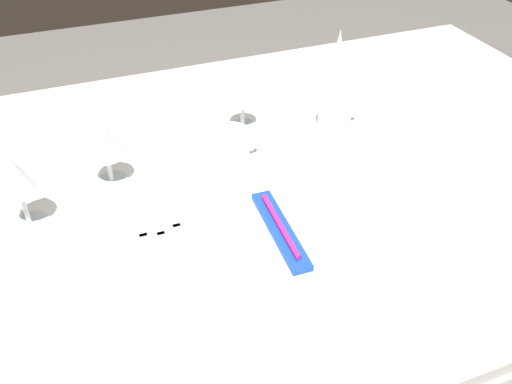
{
  "coord_description": "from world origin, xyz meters",
  "views": [
    {
      "loc": [
        -0.32,
        -0.83,
        1.4
      ],
      "look_at": [
        -0.03,
        -0.08,
        0.76
      ],
      "focal_mm": 37.12,
      "sensor_mm": 36.0,
      "label": 1
    }
  ],
  "objects_px": {
    "fork_outer": "(186,250)",
    "spoon_soup": "(352,206)",
    "toothbrush_package": "(280,229)",
    "fork_inner": "(168,256)",
    "coffee_cup_left": "(231,145)",
    "wine_glass_left": "(14,176)",
    "wine_glass_centre": "(104,143)",
    "fork_salad": "(150,261)",
    "wine_glass_right": "(242,92)",
    "napkin_folded": "(338,62)",
    "dinner_plate": "(280,236)",
    "coffee_cup_right": "(335,113)"
  },
  "relations": [
    {
      "from": "fork_inner",
      "to": "wine_glass_right",
      "type": "height_order",
      "value": "wine_glass_right"
    },
    {
      "from": "toothbrush_package",
      "to": "fork_inner",
      "type": "xyz_separation_m",
      "value": [
        -0.2,
        0.03,
        -0.02
      ]
    },
    {
      "from": "spoon_soup",
      "to": "coffee_cup_right",
      "type": "bearing_deg",
      "value": 69.69
    },
    {
      "from": "wine_glass_centre",
      "to": "wine_glass_left",
      "type": "height_order",
      "value": "wine_glass_left"
    },
    {
      "from": "dinner_plate",
      "to": "coffee_cup_right",
      "type": "bearing_deg",
      "value": 48.73
    },
    {
      "from": "wine_glass_left",
      "to": "napkin_folded",
      "type": "distance_m",
      "value": 0.81
    },
    {
      "from": "fork_salad",
      "to": "wine_glass_centre",
      "type": "bearing_deg",
      "value": 95.58
    },
    {
      "from": "coffee_cup_right",
      "to": "spoon_soup",
      "type": "bearing_deg",
      "value": -110.31
    },
    {
      "from": "toothbrush_package",
      "to": "fork_salad",
      "type": "distance_m",
      "value": 0.23
    },
    {
      "from": "coffee_cup_left",
      "to": "coffee_cup_right",
      "type": "distance_m",
      "value": 0.27
    },
    {
      "from": "spoon_soup",
      "to": "wine_glass_left",
      "type": "distance_m",
      "value": 0.61
    },
    {
      "from": "dinner_plate",
      "to": "fork_inner",
      "type": "relative_size",
      "value": 1.26
    },
    {
      "from": "coffee_cup_left",
      "to": "spoon_soup",
      "type": "bearing_deg",
      "value": -52.36
    },
    {
      "from": "spoon_soup",
      "to": "wine_glass_centre",
      "type": "relative_size",
      "value": 1.71
    },
    {
      "from": "coffee_cup_left",
      "to": "wine_glass_left",
      "type": "distance_m",
      "value": 0.42
    },
    {
      "from": "fork_outer",
      "to": "wine_glass_right",
      "type": "xyz_separation_m",
      "value": [
        0.23,
        0.35,
        0.09
      ]
    },
    {
      "from": "fork_outer",
      "to": "fork_inner",
      "type": "distance_m",
      "value": 0.03
    },
    {
      "from": "wine_glass_left",
      "to": "toothbrush_package",
      "type": "bearing_deg",
      "value": -26.34
    },
    {
      "from": "dinner_plate",
      "to": "wine_glass_left",
      "type": "height_order",
      "value": "wine_glass_left"
    },
    {
      "from": "dinner_plate",
      "to": "coffee_cup_left",
      "type": "relative_size",
      "value": 2.58
    },
    {
      "from": "spoon_soup",
      "to": "wine_glass_centre",
      "type": "bearing_deg",
      "value": 149.96
    },
    {
      "from": "spoon_soup",
      "to": "wine_glass_right",
      "type": "height_order",
      "value": "wine_glass_right"
    },
    {
      "from": "fork_inner",
      "to": "coffee_cup_left",
      "type": "height_order",
      "value": "coffee_cup_left"
    },
    {
      "from": "fork_outer",
      "to": "napkin_folded",
      "type": "distance_m",
      "value": 0.68
    },
    {
      "from": "coffee_cup_left",
      "to": "wine_glass_left",
      "type": "bearing_deg",
      "value": -173.08
    },
    {
      "from": "coffee_cup_left",
      "to": "coffee_cup_right",
      "type": "height_order",
      "value": "coffee_cup_left"
    },
    {
      "from": "fork_outer",
      "to": "wine_glass_centre",
      "type": "bearing_deg",
      "value": 109.97
    },
    {
      "from": "toothbrush_package",
      "to": "wine_glass_left",
      "type": "xyz_separation_m",
      "value": [
        -0.42,
        0.21,
        0.08
      ]
    },
    {
      "from": "fork_salad",
      "to": "fork_inner",
      "type": "bearing_deg",
      "value": 0.08
    },
    {
      "from": "fork_outer",
      "to": "wine_glass_right",
      "type": "relative_size",
      "value": 1.67
    },
    {
      "from": "coffee_cup_right",
      "to": "wine_glass_left",
      "type": "bearing_deg",
      "value": -172.03
    },
    {
      "from": "toothbrush_package",
      "to": "fork_salad",
      "type": "xyz_separation_m",
      "value": [
        -0.23,
        0.03,
        -0.02
      ]
    },
    {
      "from": "wine_glass_centre",
      "to": "fork_salad",
      "type": "bearing_deg",
      "value": -84.42
    },
    {
      "from": "toothbrush_package",
      "to": "fork_salad",
      "type": "bearing_deg",
      "value": 173.15
    },
    {
      "from": "toothbrush_package",
      "to": "wine_glass_left",
      "type": "bearing_deg",
      "value": 153.66
    },
    {
      "from": "fork_outer",
      "to": "spoon_soup",
      "type": "bearing_deg",
      "value": 0.65
    },
    {
      "from": "wine_glass_centre",
      "to": "toothbrush_package",
      "type": "bearing_deg",
      "value": -47.58
    },
    {
      "from": "fork_outer",
      "to": "napkin_folded",
      "type": "xyz_separation_m",
      "value": [
        0.52,
        0.44,
        0.08
      ]
    },
    {
      "from": "dinner_plate",
      "to": "napkin_folded",
      "type": "distance_m",
      "value": 0.59
    },
    {
      "from": "wine_glass_left",
      "to": "napkin_folded",
      "type": "height_order",
      "value": "napkin_folded"
    },
    {
      "from": "fork_salad",
      "to": "spoon_soup",
      "type": "relative_size",
      "value": 0.98
    },
    {
      "from": "toothbrush_package",
      "to": "coffee_cup_right",
      "type": "xyz_separation_m",
      "value": [
        0.26,
        0.3,
        0.02
      ]
    },
    {
      "from": "toothbrush_package",
      "to": "fork_inner",
      "type": "relative_size",
      "value": 0.99
    },
    {
      "from": "fork_outer",
      "to": "coffee_cup_right",
      "type": "relative_size",
      "value": 2.29
    },
    {
      "from": "toothbrush_package",
      "to": "fork_outer",
      "type": "xyz_separation_m",
      "value": [
        -0.16,
        0.03,
        -0.02
      ]
    },
    {
      "from": "toothbrush_package",
      "to": "fork_inner",
      "type": "distance_m",
      "value": 0.2
    },
    {
      "from": "wine_glass_centre",
      "to": "wine_glass_right",
      "type": "xyz_separation_m",
      "value": [
        0.32,
        0.11,
        -0.0
      ]
    },
    {
      "from": "fork_inner",
      "to": "wine_glass_right",
      "type": "bearing_deg",
      "value": 53.51
    },
    {
      "from": "fork_inner",
      "to": "wine_glass_right",
      "type": "distance_m",
      "value": 0.45
    },
    {
      "from": "fork_salad",
      "to": "wine_glass_centre",
      "type": "height_order",
      "value": "wine_glass_centre"
    }
  ]
}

